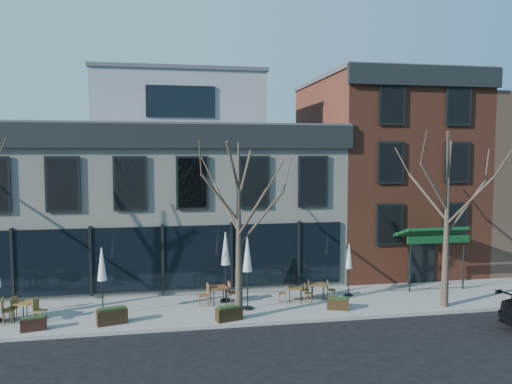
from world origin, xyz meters
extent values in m
plane|color=black|center=(0.00, 0.00, 0.00)|extent=(120.00, 120.00, 0.00)
cube|color=gray|center=(3.25, -2.15, 0.07)|extent=(33.50, 4.70, 0.15)
cube|color=beige|center=(0.00, 5.00, 4.00)|extent=(18.00, 10.00, 8.00)
cube|color=#47474C|center=(0.00, 5.00, 8.05)|extent=(18.30, 10.30, 0.30)
cube|color=black|center=(0.00, -0.12, 7.55)|extent=(18.30, 0.25, 1.10)
cube|color=black|center=(0.00, -0.06, 1.90)|extent=(17.20, 0.12, 3.00)
cube|color=gray|center=(1.00, 6.00, 9.60)|extent=(9.00, 6.50, 3.00)
cube|color=brown|center=(13.00, 5.00, 5.50)|extent=(8.00, 10.00, 11.00)
cube|color=#47474C|center=(13.00, 5.00, 11.05)|extent=(8.20, 10.20, 0.25)
cube|color=black|center=(13.00, -0.12, 10.60)|extent=(8.20, 0.25, 1.00)
cube|color=#0D3A18|center=(13.00, -0.85, 2.90)|extent=(3.20, 1.66, 0.67)
cube|color=black|center=(13.00, -0.05, 1.25)|extent=(1.40, 0.10, 2.50)
cone|color=#382B21|center=(3.00, -3.90, 3.67)|extent=(0.34, 0.34, 7.04)
cylinder|color=#382B21|center=(3.95, -3.73, 4.18)|extent=(2.00, 0.46, 2.21)
cylinder|color=#382B21|center=(2.60, -3.04, 4.59)|extent=(0.93, 1.84, 1.91)
cylinder|color=#382B21|center=(2.25, -4.17, 5.04)|extent=(1.61, 0.68, 1.97)
cylinder|color=#382B21|center=(3.40, -4.76, 4.51)|extent=(0.93, 1.83, 2.03)
cone|color=#382B21|center=(12.00, -3.90, 3.89)|extent=(0.34, 0.34, 7.48)
cylinder|color=#382B21|center=(13.01, -3.72, 4.43)|extent=(2.12, 0.48, 2.35)
cylinder|color=#382B21|center=(11.57, -2.99, 4.86)|extent=(0.98, 1.94, 2.03)
cylinder|color=#382B21|center=(11.20, -4.19, 5.35)|extent=(1.71, 0.71, 2.09)
cylinder|color=#382B21|center=(12.42, -4.81, 4.78)|extent=(0.98, 1.94, 2.16)
cube|color=brown|center=(-5.36, -2.68, 0.89)|extent=(0.91, 0.91, 0.04)
cylinder|color=black|center=(-5.72, -2.84, 0.51)|extent=(0.04, 0.04, 0.73)
cylinder|color=black|center=(-5.19, -3.04, 0.51)|extent=(0.04, 0.04, 0.73)
cylinder|color=black|center=(-5.52, -2.31, 0.51)|extent=(0.04, 0.04, 0.73)
cylinder|color=black|center=(-4.99, -2.51, 0.51)|extent=(0.04, 0.04, 0.73)
cube|color=brown|center=(2.41, -1.82, 0.90)|extent=(0.81, 0.81, 0.04)
cylinder|color=black|center=(2.16, -2.15, 0.52)|extent=(0.04, 0.04, 0.74)
cylinder|color=black|center=(2.73, -2.07, 0.52)|extent=(0.04, 0.04, 0.74)
cylinder|color=black|center=(2.08, -1.58, 0.52)|extent=(0.04, 0.04, 0.74)
cylinder|color=black|center=(2.65, -1.50, 0.52)|extent=(0.04, 0.04, 0.74)
cube|color=brown|center=(5.79, -2.17, 0.79)|extent=(0.75, 0.75, 0.04)
cylinder|color=black|center=(5.49, -2.35, 0.47)|extent=(0.04, 0.04, 0.63)
cylinder|color=black|center=(5.97, -2.46, 0.47)|extent=(0.04, 0.04, 0.63)
cylinder|color=black|center=(5.61, -1.87, 0.47)|extent=(0.04, 0.04, 0.63)
cylinder|color=black|center=(6.09, -1.99, 0.47)|extent=(0.04, 0.04, 0.63)
cube|color=brown|center=(6.93, -1.85, 0.82)|extent=(0.77, 0.77, 0.04)
cylinder|color=black|center=(6.63, -2.04, 0.48)|extent=(0.04, 0.04, 0.66)
cylinder|color=black|center=(7.13, -2.16, 0.48)|extent=(0.04, 0.04, 0.66)
cylinder|color=black|center=(6.74, -1.54, 0.48)|extent=(0.04, 0.04, 0.66)
cylinder|color=black|center=(7.24, -1.66, 0.48)|extent=(0.04, 0.04, 0.66)
cylinder|color=black|center=(-2.40, -2.65, 0.18)|extent=(0.45, 0.45, 0.06)
cylinder|color=black|center=(-2.40, -2.65, 1.28)|extent=(0.05, 0.05, 2.26)
cone|color=white|center=(-2.40, -2.65, 2.31)|extent=(0.37, 0.37, 1.34)
cylinder|color=black|center=(2.77, -1.43, 0.18)|extent=(0.50, 0.50, 0.07)
cylinder|color=black|center=(2.77, -1.43, 1.40)|extent=(0.06, 0.06, 2.50)
cone|color=beige|center=(2.77, -1.43, 2.54)|extent=(0.41, 0.41, 1.48)
cylinder|color=black|center=(3.54, -2.76, 0.18)|extent=(0.50, 0.50, 0.07)
cylinder|color=black|center=(3.54, -2.76, 1.39)|extent=(0.06, 0.06, 2.48)
cone|color=beige|center=(3.54, -2.76, 2.52)|extent=(0.41, 0.41, 1.46)
cylinder|color=black|center=(8.49, -1.63, 0.18)|extent=(0.39, 0.39, 0.05)
cylinder|color=black|center=(8.49, -1.63, 1.12)|extent=(0.04, 0.04, 1.95)
cone|color=silver|center=(8.49, -1.63, 2.01)|extent=(0.32, 0.32, 1.15)
cube|color=black|center=(-4.76, -3.85, 0.38)|extent=(0.98, 0.55, 0.46)
cube|color=#1E3314|center=(-4.76, -3.85, 0.63)|extent=(0.87, 0.46, 0.07)
cube|color=black|center=(-1.95, -3.63, 0.44)|extent=(1.23, 0.75, 0.57)
cube|color=#1E3314|center=(-1.95, -3.63, 0.75)|extent=(1.09, 0.63, 0.09)
cube|color=black|center=(2.58, -4.05, 0.41)|extent=(1.11, 0.69, 0.52)
cube|color=#1E3314|center=(2.58, -4.05, 0.69)|extent=(0.99, 0.58, 0.08)
cube|color=black|center=(7.31, -3.50, 0.38)|extent=(0.98, 0.65, 0.46)
cube|color=#1E3314|center=(7.31, -3.50, 0.63)|extent=(0.87, 0.55, 0.07)
camera|label=1|loc=(0.17, -23.25, 6.78)|focal=35.00mm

